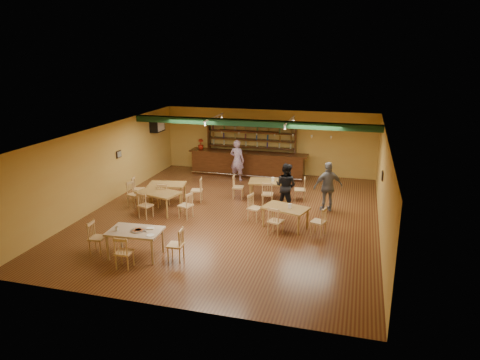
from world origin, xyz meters
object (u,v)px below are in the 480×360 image
(bar_counter, at_px, (248,164))
(dining_table_a, at_px, (167,192))
(dining_table_c, at_px, (159,202))
(patron_bar, at_px, (237,160))
(near_table, at_px, (136,243))
(dining_table_d, at_px, (285,217))
(dining_table_b, at_px, (269,190))
(patron_right_a, at_px, (286,186))

(bar_counter, bearing_deg, dining_table_a, -116.11)
(dining_table_c, height_order, patron_bar, patron_bar)
(dining_table_a, bearing_deg, near_table, -88.05)
(dining_table_c, relative_size, near_table, 1.02)
(dining_table_a, height_order, dining_table_d, dining_table_d)
(dining_table_a, distance_m, dining_table_c, 1.19)
(dining_table_a, relative_size, dining_table_b, 0.92)
(dining_table_a, distance_m, patron_bar, 3.98)
(near_table, height_order, patron_right_a, patron_right_a)
(dining_table_a, xyz_separation_m, dining_table_c, (0.20, -1.17, 0.03))
(bar_counter, bearing_deg, dining_table_d, -64.44)
(dining_table_b, relative_size, patron_bar, 0.82)
(bar_counter, bearing_deg, patron_bar, -109.06)
(patron_bar, bearing_deg, bar_counter, -97.92)
(dining_table_b, bearing_deg, dining_table_d, -75.00)
(bar_counter, xyz_separation_m, dining_table_a, (-2.11, -4.31, -0.22))
(dining_table_b, distance_m, patron_bar, 3.03)
(bar_counter, height_order, dining_table_d, bar_counter)
(dining_table_a, bearing_deg, patron_right_a, -6.61)
(dining_table_d, relative_size, patron_bar, 0.77)
(bar_counter, xyz_separation_m, dining_table_d, (2.76, -5.76, -0.21))
(dining_table_d, distance_m, patron_bar, 5.83)
(dining_table_a, bearing_deg, dining_table_b, 6.12)
(bar_counter, xyz_separation_m, dining_table_c, (-1.91, -5.49, -0.19))
(dining_table_b, distance_m, near_table, 6.43)
(bar_counter, distance_m, near_table, 9.03)
(patron_bar, bearing_deg, dining_table_a, 73.47)
(dining_table_b, bearing_deg, near_table, -121.74)
(dining_table_d, xyz_separation_m, patron_bar, (-3.04, 4.94, 0.57))
(near_table, relative_size, patron_bar, 0.80)
(dining_table_b, bearing_deg, patron_bar, 122.46)
(patron_right_a, bearing_deg, dining_table_b, -26.10)
(dining_table_b, bearing_deg, dining_table_c, -153.86)
(dining_table_c, bearing_deg, patron_right_a, 35.20)
(bar_counter, relative_size, patron_right_a, 3.21)
(dining_table_c, distance_m, near_table, 3.61)
(dining_table_c, xyz_separation_m, dining_table_d, (4.67, -0.27, -0.02))
(near_table, bearing_deg, dining_table_c, 101.52)
(dining_table_c, relative_size, patron_bar, 0.82)
(dining_table_b, relative_size, patron_right_a, 0.89)
(dining_table_c, bearing_deg, patron_bar, 85.91)
(bar_counter, bearing_deg, near_table, -96.19)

